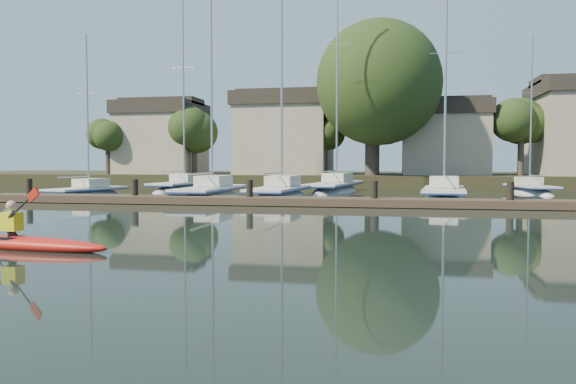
% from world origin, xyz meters
% --- Properties ---
extents(ground, '(160.00, 160.00, 0.00)m').
position_xyz_m(ground, '(0.00, 0.00, 0.00)').
color(ground, black).
rests_on(ground, ground).
extents(kayak, '(5.02, 1.33, 1.59)m').
position_xyz_m(kayak, '(-4.83, -0.62, 0.19)').
color(kayak, red).
rests_on(kayak, ground).
extents(dock, '(34.00, 2.00, 1.80)m').
position_xyz_m(dock, '(0.00, 14.00, 0.20)').
color(dock, '#453827').
rests_on(dock, ground).
extents(sailboat_0, '(3.00, 7.01, 10.77)m').
position_xyz_m(sailboat_0, '(-14.09, 18.05, -0.18)').
color(sailboat_0, silver).
rests_on(sailboat_0, ground).
extents(sailboat_1, '(2.38, 9.21, 15.02)m').
position_xyz_m(sailboat_1, '(-6.37, 18.06, -0.20)').
color(sailboat_1, silver).
rests_on(sailboat_1, ground).
extents(sailboat_2, '(2.78, 9.80, 16.05)m').
position_xyz_m(sailboat_2, '(-2.49, 18.96, -0.20)').
color(sailboat_2, silver).
rests_on(sailboat_2, ground).
extents(sailboat_3, '(2.99, 8.77, 13.88)m').
position_xyz_m(sailboat_3, '(6.56, 19.16, -0.21)').
color(sailboat_3, silver).
rests_on(sailboat_3, ground).
extents(sailboat_5, '(2.70, 9.40, 15.39)m').
position_xyz_m(sailboat_5, '(-11.27, 26.23, -0.19)').
color(sailboat_5, silver).
rests_on(sailboat_5, ground).
extents(sailboat_6, '(3.77, 11.20, 17.47)m').
position_xyz_m(sailboat_6, '(-0.14, 26.35, -0.20)').
color(sailboat_6, silver).
rests_on(sailboat_6, ground).
extents(sailboat_7, '(2.75, 7.34, 11.55)m').
position_xyz_m(sailboat_7, '(12.75, 27.17, -0.17)').
color(sailboat_7, silver).
rests_on(sailboat_7, ground).
extents(shore, '(90.00, 25.25, 12.75)m').
position_xyz_m(shore, '(1.61, 40.29, 3.23)').
color(shore, '#283018').
rests_on(shore, ground).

